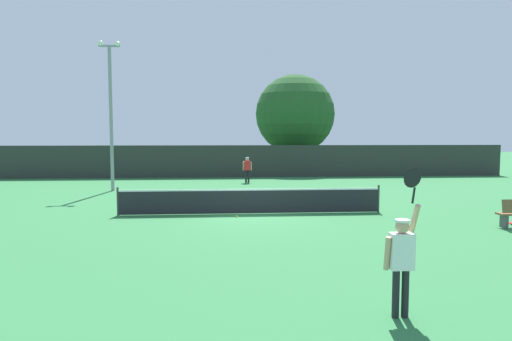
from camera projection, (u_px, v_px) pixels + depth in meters
ground_plane at (251, 214)px, 17.13m from camera, size 120.00×120.00×0.00m
tennis_net at (251, 201)px, 17.09m from camera, size 10.09×0.08×1.07m
perimeter_fence at (238, 161)px, 31.90m from camera, size 39.16×0.12×2.29m
player_serving at (402, 253)px, 7.33m from camera, size 0.68×0.39×2.48m
player_receiving at (247, 167)px, 28.29m from camera, size 0.57×0.24×1.61m
tennis_ball at (237, 217)px, 16.35m from camera, size 0.07×0.07×0.07m
spare_racket at (510, 223)px, 15.25m from camera, size 0.28×0.52×0.04m
light_pole at (111, 106)px, 23.89m from camera, size 1.18×0.28×8.00m
large_tree at (295, 114)px, 36.76m from camera, size 6.48×6.48×7.98m
parked_car_near at (256, 161)px, 38.49m from camera, size 1.93×4.21×1.69m
parked_car_mid at (312, 160)px, 40.19m from camera, size 2.40×4.40×1.69m
parked_car_far at (351, 161)px, 38.42m from camera, size 2.31×4.37×1.69m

